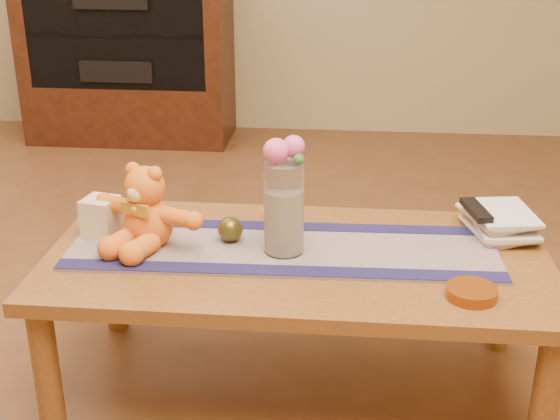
# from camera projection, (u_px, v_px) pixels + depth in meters

# --- Properties ---
(floor) EXTENTS (5.50, 5.50, 0.00)m
(floor) POSITION_uv_depth(u_px,v_px,m) (296.00, 387.00, 2.26)
(floor) COLOR #573118
(floor) RESTS_ON ground
(coffee_table_top) EXTENTS (1.40, 0.70, 0.04)m
(coffee_table_top) POSITION_uv_depth(u_px,v_px,m) (298.00, 260.00, 2.09)
(coffee_table_top) COLOR brown
(coffee_table_top) RESTS_ON floor
(table_leg_fl) EXTENTS (0.07, 0.07, 0.41)m
(table_leg_fl) POSITION_uv_depth(u_px,v_px,m) (47.00, 375.00, 1.97)
(table_leg_fl) COLOR brown
(table_leg_fl) RESTS_ON floor
(table_leg_fr) EXTENTS (0.07, 0.07, 0.41)m
(table_leg_fr) POSITION_uv_depth(u_px,v_px,m) (545.00, 404.00, 1.85)
(table_leg_fr) COLOR brown
(table_leg_fr) RESTS_ON floor
(table_leg_bl) EXTENTS (0.07, 0.07, 0.41)m
(table_leg_bl) POSITION_uv_depth(u_px,v_px,m) (113.00, 274.00, 2.50)
(table_leg_bl) COLOR brown
(table_leg_bl) RESTS_ON floor
(table_leg_br) EXTENTS (0.07, 0.07, 0.41)m
(table_leg_br) POSITION_uv_depth(u_px,v_px,m) (503.00, 291.00, 2.39)
(table_leg_br) COLOR brown
(table_leg_br) RESTS_ON floor
(persian_runner) EXTENTS (1.21, 0.39, 0.01)m
(persian_runner) POSITION_uv_depth(u_px,v_px,m) (283.00, 248.00, 2.10)
(persian_runner) COLOR #1A204A
(persian_runner) RESTS_ON coffee_table_top
(runner_border_near) EXTENTS (1.20, 0.10, 0.00)m
(runner_border_near) POSITION_uv_depth(u_px,v_px,m) (279.00, 270.00, 1.97)
(runner_border_near) COLOR #191644
(runner_border_near) RESTS_ON persian_runner
(runner_border_far) EXTENTS (1.20, 0.10, 0.00)m
(runner_border_far) POSITION_uv_depth(u_px,v_px,m) (286.00, 226.00, 2.24)
(runner_border_far) COLOR #191644
(runner_border_far) RESTS_ON persian_runner
(teddy_bear) EXTENTS (0.41, 0.37, 0.22)m
(teddy_bear) POSITION_uv_depth(u_px,v_px,m) (147.00, 207.00, 2.09)
(teddy_bear) COLOR orange
(teddy_bear) RESTS_ON persian_runner
(pillar_candle) EXTENTS (0.11, 0.11, 0.11)m
(pillar_candle) POSITION_uv_depth(u_px,v_px,m) (101.00, 216.00, 2.17)
(pillar_candle) COLOR beige
(pillar_candle) RESTS_ON persian_runner
(candle_wick) EXTENTS (0.00, 0.00, 0.01)m
(candle_wick) POSITION_uv_depth(u_px,v_px,m) (99.00, 197.00, 2.14)
(candle_wick) COLOR black
(candle_wick) RESTS_ON pillar_candle
(glass_vase) EXTENTS (0.11, 0.11, 0.26)m
(glass_vase) POSITION_uv_depth(u_px,v_px,m) (284.00, 208.00, 2.03)
(glass_vase) COLOR silver
(glass_vase) RESTS_ON persian_runner
(potpourri_fill) EXTENTS (0.09, 0.09, 0.18)m
(potpourri_fill) POSITION_uv_depth(u_px,v_px,m) (284.00, 221.00, 2.04)
(potpourri_fill) COLOR beige
(potpourri_fill) RESTS_ON glass_vase
(rose_left) EXTENTS (0.07, 0.07, 0.07)m
(rose_left) POSITION_uv_depth(u_px,v_px,m) (276.00, 151.00, 1.96)
(rose_left) COLOR #E55094
(rose_left) RESTS_ON glass_vase
(rose_right) EXTENTS (0.06, 0.06, 0.06)m
(rose_right) POSITION_uv_depth(u_px,v_px,m) (294.00, 146.00, 1.96)
(rose_right) COLOR #E55094
(rose_right) RESTS_ON glass_vase
(blue_flower_back) EXTENTS (0.04, 0.04, 0.04)m
(blue_flower_back) POSITION_uv_depth(u_px,v_px,m) (289.00, 149.00, 2.00)
(blue_flower_back) COLOR #485F9C
(blue_flower_back) RESTS_ON glass_vase
(blue_flower_side) EXTENTS (0.04, 0.04, 0.04)m
(blue_flower_side) POSITION_uv_depth(u_px,v_px,m) (274.00, 153.00, 1.99)
(blue_flower_side) COLOR #485F9C
(blue_flower_side) RESTS_ON glass_vase
(leaf_sprig) EXTENTS (0.03, 0.03, 0.03)m
(leaf_sprig) POSITION_uv_depth(u_px,v_px,m) (299.00, 159.00, 1.95)
(leaf_sprig) COLOR #33662D
(leaf_sprig) RESTS_ON glass_vase
(bronze_ball) EXTENTS (0.08, 0.08, 0.07)m
(bronze_ball) POSITION_uv_depth(u_px,v_px,m) (230.00, 229.00, 2.13)
(bronze_ball) COLOR #454117
(bronze_ball) RESTS_ON persian_runner
(book_bottom) EXTENTS (0.22, 0.26, 0.02)m
(book_bottom) POSITION_uv_depth(u_px,v_px,m) (472.00, 232.00, 2.19)
(book_bottom) COLOR beige
(book_bottom) RESTS_ON coffee_table_top
(book_lower) EXTENTS (0.19, 0.24, 0.02)m
(book_lower) POSITION_uv_depth(u_px,v_px,m) (475.00, 227.00, 2.18)
(book_lower) COLOR beige
(book_lower) RESTS_ON book_bottom
(book_upper) EXTENTS (0.23, 0.26, 0.02)m
(book_upper) POSITION_uv_depth(u_px,v_px,m) (471.00, 220.00, 2.18)
(book_upper) COLOR beige
(book_upper) RESTS_ON book_lower
(book_top) EXTENTS (0.20, 0.25, 0.02)m
(book_top) POSITION_uv_depth(u_px,v_px,m) (476.00, 214.00, 2.17)
(book_top) COLOR beige
(book_top) RESTS_ON book_upper
(tv_remote) EXTENTS (0.08, 0.17, 0.02)m
(tv_remote) POSITION_uv_depth(u_px,v_px,m) (476.00, 210.00, 2.15)
(tv_remote) COLOR black
(tv_remote) RESTS_ON book_top
(amber_dish) EXTENTS (0.14, 0.14, 0.03)m
(amber_dish) POSITION_uv_depth(u_px,v_px,m) (471.00, 293.00, 1.85)
(amber_dish) COLOR #BF5914
(amber_dish) RESTS_ON coffee_table_top
(media_cabinet) EXTENTS (1.20, 0.50, 1.10)m
(media_cabinet) POSITION_uv_depth(u_px,v_px,m) (128.00, 48.00, 4.43)
(media_cabinet) COLOR black
(media_cabinet) RESTS_ON floor
(cabinet_cavity) EXTENTS (1.02, 0.03, 0.61)m
(cabinet_cavity) POSITION_uv_depth(u_px,v_px,m) (114.00, 36.00, 4.17)
(cabinet_cavity) COLOR black
(cabinet_cavity) RESTS_ON media_cabinet
(cabinet_shelf) EXTENTS (1.02, 0.20, 0.02)m
(cabinet_shelf) POSITION_uv_depth(u_px,v_px,m) (119.00, 33.00, 4.25)
(cabinet_shelf) COLOR black
(cabinet_shelf) RESTS_ON media_cabinet
(stereo_lower) EXTENTS (0.42, 0.28, 0.12)m
(stereo_lower) POSITION_uv_depth(u_px,v_px,m) (123.00, 67.00, 4.34)
(stereo_lower) COLOR black
(stereo_lower) RESTS_ON media_cabinet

